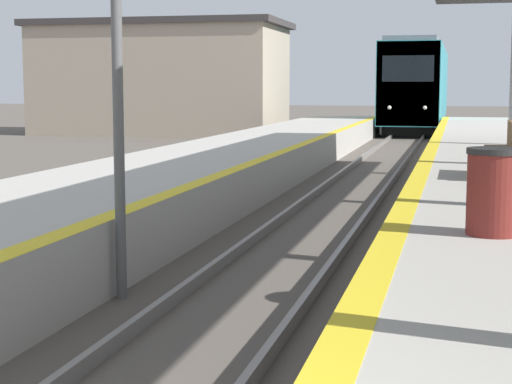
% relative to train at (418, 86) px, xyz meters
% --- Properties ---
extents(train, '(2.83, 19.60, 4.62)m').
position_rel_train_xyz_m(train, '(0.00, 0.00, 0.00)').
color(train, black).
rests_on(train, ground).
extents(trash_bin, '(0.58, 0.58, 0.88)m').
position_rel_train_xyz_m(trash_bin, '(2.65, -39.48, -1.01)').
color(trash_bin, maroon).
rests_on(trash_bin, platform_right).
extents(bench, '(0.44, 1.67, 0.92)m').
position_rel_train_xyz_m(bench, '(3.00, -33.77, -0.97)').
color(bench, brown).
rests_on(bench, platform_right).
extents(station_building, '(12.28, 6.48, 5.50)m').
position_rel_train_xyz_m(station_building, '(-12.13, -7.97, 0.42)').
color(station_building, tan).
rests_on(station_building, ground).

